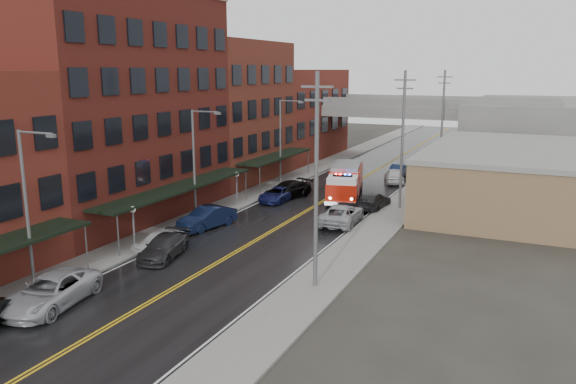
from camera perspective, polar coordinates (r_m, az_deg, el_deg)
The scene contains 32 objects.
road at distance 48.05m, azimuth 1.46°, elevation -2.19°, with size 11.00×160.00×0.02m, color black.
sidewalk_left at distance 51.25m, azimuth -6.07°, elevation -1.25°, with size 3.00×160.00×0.15m, color slate.
sidewalk_right at distance 45.77m, azimuth 9.91°, elevation -3.04°, with size 3.00×160.00×0.15m, color slate.
curb_left at distance 50.45m, azimuth -4.45°, elevation -1.44°, with size 0.30×160.00×0.15m, color gray.
curb_right at distance 46.19m, azimuth 7.93°, elevation -2.83°, with size 0.30×160.00×0.15m, color gray.
brick_building_b at distance 47.79m, azimuth -16.94°, elevation 8.14°, with size 9.00×20.00×18.00m, color #5B1F18.
brick_building_c at distance 62.08m, azimuth -6.08°, elevation 8.07°, with size 9.00×15.00×15.00m, color maroon.
brick_building_far at distance 77.73m, azimuth 0.57°, elevation 7.89°, with size 9.00×20.00×12.00m, color maroon.
tan_building at distance 53.70m, azimuth 21.79°, elevation 1.20°, with size 14.00×22.00×5.00m, color olive.
right_far_block at distance 83.18m, azimuth 24.43°, elevation 5.70°, with size 18.00×30.00×8.00m, color slate.
awning_1 at distance 45.00m, azimuth -10.89°, elevation 0.48°, with size 2.60×18.00×3.09m.
awning_2 at distance 59.86m, azimuth -1.17°, elevation 3.63°, with size 2.60×13.00×3.09m.
globe_lamp_1 at distance 39.13m, azimuth -15.46°, elevation -2.56°, with size 0.44×0.44×3.12m.
globe_lamp_2 at distance 50.33m, azimuth -5.24°, elevation 1.12°, with size 0.44×0.44×3.12m.
street_lamp_0 at distance 33.07m, azimuth -24.82°, elevation -0.86°, with size 2.64×0.22×9.00m.
street_lamp_1 at distance 44.89m, azimuth -9.28°, elevation 3.36°, with size 2.64×0.22×9.00m.
street_lamp_2 at distance 58.72m, azimuth -0.56°, elevation 5.63°, with size 2.64×0.22×9.00m.
utility_pole_0 at distance 30.45m, azimuth 2.89°, elevation 1.39°, with size 1.80×0.24×12.00m.
utility_pole_1 at distance 49.38m, azimuth 11.56°, elevation 5.40°, with size 1.80×0.24×12.00m.
utility_pole_2 at distance 68.92m, azimuth 15.41°, elevation 7.13°, with size 1.80×0.24×12.00m.
overpass at distance 77.22m, azimuth 10.94°, elevation 7.63°, with size 40.00×10.00×7.50m.
fire_truck at distance 53.21m, azimuth 5.84°, elevation 1.08°, with size 5.06×9.12×3.18m.
parked_car_left_2 at distance 31.98m, azimuth -22.95°, elevation -9.31°, with size 2.73×5.92×1.64m, color #B3B5BC.
parked_car_left_3 at distance 37.74m, azimuth -12.52°, elevation -5.47°, with size 2.02×4.97×1.44m, color #28282B.
parked_car_left_4 at distance 39.31m, azimuth -13.00°, elevation -4.85°, with size 1.58×3.92×1.34m, color white.
parked_car_left_5 at distance 43.94m, azimuth -8.22°, elevation -2.60°, with size 1.77×5.07×1.67m, color #0E1733.
parked_car_left_6 at distance 52.29m, azimuth -1.06°, elevation -0.25°, with size 2.19×4.76×1.32m, color navy.
parked_car_left_7 at distance 53.56m, azimuth -0.06°, elevation 0.20°, with size 2.22×5.47×1.59m, color black.
parked_car_right_0 at distance 44.79m, azimuth 5.45°, elevation -2.28°, with size 2.67×5.79×1.61m, color #A1A5A9.
parked_car_right_1 at distance 50.12m, azimuth 8.63°, elevation -0.88°, with size 2.02×4.97×1.44m, color #242426.
parked_car_right_2 at distance 61.74m, azimuth 10.75°, elevation 1.65°, with size 1.94×4.82×1.64m, color silver.
parked_car_right_3 at distance 65.37m, azimuth 11.28°, elevation 2.16°, with size 1.61×4.62×1.52m, color #0E1A33.
Camera 1 is at (18.22, -12.79, 12.12)m, focal length 35.00 mm.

